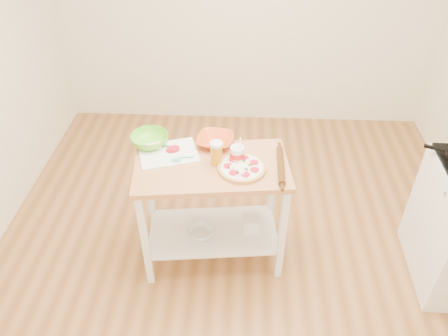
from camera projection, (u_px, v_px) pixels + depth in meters
name	position (u px, v px, depth m)	size (l,w,h in m)	color
room_shell	(243.00, 120.00, 2.58)	(4.04, 4.54, 2.74)	#A76F3D
prep_island	(212.00, 193.00, 3.13)	(1.11, 0.69, 0.90)	tan
pizza	(242.00, 167.00, 2.92)	(0.33, 0.33, 0.05)	tan
cutting_board	(168.00, 153.00, 3.07)	(0.47, 0.41, 0.04)	white
spatula	(182.00, 159.00, 3.00)	(0.15, 0.07, 0.01)	teal
knife	(155.00, 147.00, 3.11)	(0.27, 0.03, 0.01)	silver
orange_bowl	(215.00, 141.00, 3.15)	(0.26, 0.26, 0.06)	#DA5722
green_bowl	(150.00, 140.00, 3.14)	(0.27, 0.27, 0.08)	#68CF2B
beer_pint	(216.00, 153.00, 2.94)	(0.08, 0.08, 0.17)	#C88512
yogurt_tub	(237.00, 154.00, 2.97)	(0.10, 0.10, 0.21)	white
rolling_pin	(281.00, 166.00, 2.93)	(0.05, 0.05, 0.39)	#4F2E12
shelf_glass_bowl	(201.00, 232.00, 3.31)	(0.21, 0.21, 0.06)	silver
shelf_bin	(251.00, 223.00, 3.34)	(0.12, 0.12, 0.12)	white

